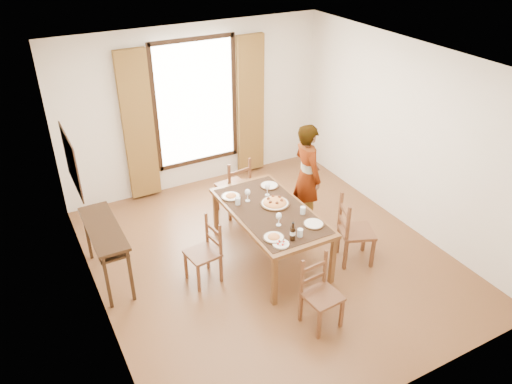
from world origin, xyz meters
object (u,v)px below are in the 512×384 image
pasta_platter (275,201)px  dining_table (270,214)px  console_table (104,235)px  man (307,176)px

pasta_platter → dining_table: bearing=-141.3°
console_table → dining_table: size_ratio=0.66×
console_table → man: 2.96m
dining_table → console_table: bearing=164.1°
dining_table → man: man is taller
dining_table → man: (0.90, 0.51, 0.11)m
dining_table → pasta_platter: bearing=38.7°
console_table → pasta_platter: bearing=-12.6°
man → pasta_platter: (-0.78, -0.41, 0.00)m
console_table → dining_table: 2.13m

